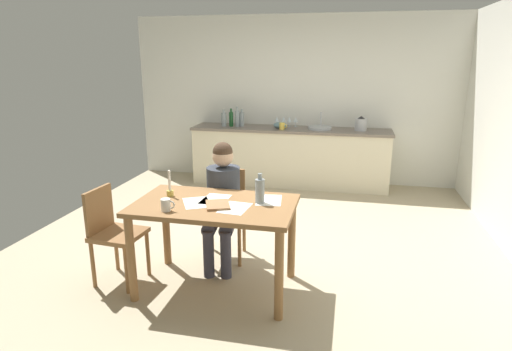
# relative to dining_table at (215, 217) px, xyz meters

# --- Properties ---
(ground_plane) EXTENTS (5.20, 5.20, 0.04)m
(ground_plane) POSITION_rel_dining_table_xyz_m (0.16, 1.07, -0.69)
(ground_plane) COLOR tan
(wall_back) EXTENTS (5.20, 0.12, 2.60)m
(wall_back) POSITION_rel_dining_table_xyz_m (0.16, 3.67, 0.63)
(wall_back) COLOR silver
(wall_back) RESTS_ON ground
(kitchen_counter) EXTENTS (3.06, 0.64, 0.90)m
(kitchen_counter) POSITION_rel_dining_table_xyz_m (0.16, 3.31, -0.22)
(kitchen_counter) COLOR beige
(kitchen_counter) RESTS_ON ground
(dining_table) EXTENTS (1.34, 0.81, 0.79)m
(dining_table) POSITION_rel_dining_table_xyz_m (0.00, 0.00, 0.00)
(dining_table) COLOR olive
(dining_table) RESTS_ON ground
(chair_at_table) EXTENTS (0.44, 0.44, 0.88)m
(chair_at_table) POSITION_rel_dining_table_xyz_m (-0.10, 0.64, -0.17)
(chair_at_table) COLOR olive
(chair_at_table) RESTS_ON ground
(person_seated) EXTENTS (0.36, 0.61, 1.19)m
(person_seated) POSITION_rel_dining_table_xyz_m (-0.08, 0.50, 0.01)
(person_seated) COLOR #333842
(person_seated) RESTS_ON ground
(chair_side_empty) EXTENTS (0.43, 0.43, 0.86)m
(chair_side_empty) POSITION_rel_dining_table_xyz_m (-0.93, -0.06, -0.19)
(chair_side_empty) COLOR olive
(chair_side_empty) RESTS_ON ground
(coffee_mug) EXTENTS (0.12, 0.08, 0.10)m
(coffee_mug) POSITION_rel_dining_table_xyz_m (-0.31, -0.26, 0.17)
(coffee_mug) COLOR white
(coffee_mug) RESTS_ON dining_table
(candlestick) EXTENTS (0.06, 0.06, 0.23)m
(candlestick) POSITION_rel_dining_table_xyz_m (-0.44, 0.09, 0.18)
(candlestick) COLOR gold
(candlestick) RESTS_ON dining_table
(book_magazine) EXTENTS (0.26, 0.29, 0.02)m
(book_magazine) POSITION_rel_dining_table_xyz_m (0.05, -0.06, 0.13)
(book_magazine) COLOR #9A6C45
(book_magazine) RESTS_ON dining_table
(paper_letter) EXTENTS (0.25, 0.32, 0.00)m
(paper_letter) POSITION_rel_dining_table_xyz_m (0.43, 0.17, 0.12)
(paper_letter) COLOR white
(paper_letter) RESTS_ON dining_table
(paper_bill) EXTENTS (0.32, 0.36, 0.00)m
(paper_bill) POSITION_rel_dining_table_xyz_m (-0.15, -0.03, 0.12)
(paper_bill) COLOR white
(paper_bill) RESTS_ON dining_table
(paper_envelope) EXTENTS (0.22, 0.30, 0.00)m
(paper_envelope) POSITION_rel_dining_table_xyz_m (-0.02, 0.09, 0.12)
(paper_envelope) COLOR white
(paper_envelope) RESTS_ON dining_table
(paper_receipt) EXTENTS (0.24, 0.31, 0.00)m
(paper_receipt) POSITION_rel_dining_table_xyz_m (0.20, -0.08, 0.12)
(paper_receipt) COLOR white
(paper_receipt) RESTS_ON dining_table
(wine_bottle_on_table) EXTENTS (0.08, 0.08, 0.25)m
(wine_bottle_on_table) POSITION_rel_dining_table_xyz_m (0.37, 0.09, 0.23)
(wine_bottle_on_table) COLOR #8C999E
(wine_bottle_on_table) RESTS_ON dining_table
(sink_unit) EXTENTS (0.36, 0.36, 0.24)m
(sink_unit) POSITION_rel_dining_table_xyz_m (0.62, 3.32, 0.25)
(sink_unit) COLOR #B2B7BC
(sink_unit) RESTS_ON kitchen_counter
(bottle_oil) EXTENTS (0.08, 0.08, 0.26)m
(bottle_oil) POSITION_rel_dining_table_xyz_m (-0.90, 3.27, 0.34)
(bottle_oil) COLOR #8C999E
(bottle_oil) RESTS_ON kitchen_counter
(bottle_vinegar) EXTENTS (0.07, 0.07, 0.28)m
(bottle_vinegar) POSITION_rel_dining_table_xyz_m (-0.78, 3.29, 0.35)
(bottle_vinegar) COLOR #194C23
(bottle_vinegar) RESTS_ON kitchen_counter
(bottle_wine_red) EXTENTS (0.07, 0.07, 0.31)m
(bottle_wine_red) POSITION_rel_dining_table_xyz_m (-0.68, 3.29, 0.36)
(bottle_wine_red) COLOR #8C999E
(bottle_wine_red) RESTS_ON kitchen_counter
(bottle_sauce) EXTENTS (0.07, 0.07, 0.27)m
(bottle_sauce) POSITION_rel_dining_table_xyz_m (-0.62, 3.33, 0.35)
(bottle_sauce) COLOR #8C999E
(bottle_sauce) RESTS_ON kitchen_counter
(mixing_bowl) EXTENTS (0.21, 0.21, 0.10)m
(mixing_bowl) POSITION_rel_dining_table_xyz_m (0.01, 3.27, 0.28)
(mixing_bowl) COLOR #668C99
(mixing_bowl) RESTS_ON kitchen_counter
(stovetop_kettle) EXTENTS (0.18, 0.18, 0.22)m
(stovetop_kettle) POSITION_rel_dining_table_xyz_m (1.22, 3.31, 0.33)
(stovetop_kettle) COLOR #B7BABF
(stovetop_kettle) RESTS_ON kitchen_counter
(wine_glass_near_sink) EXTENTS (0.07, 0.07, 0.15)m
(wine_glass_near_sink) POSITION_rel_dining_table_xyz_m (0.22, 3.46, 0.34)
(wine_glass_near_sink) COLOR silver
(wine_glass_near_sink) RESTS_ON kitchen_counter
(wine_glass_by_kettle) EXTENTS (0.07, 0.07, 0.15)m
(wine_glass_by_kettle) POSITION_rel_dining_table_xyz_m (0.12, 3.46, 0.34)
(wine_glass_by_kettle) COLOR silver
(wine_glass_by_kettle) RESTS_ON kitchen_counter
(wine_glass_back_left) EXTENTS (0.07, 0.07, 0.15)m
(wine_glass_back_left) POSITION_rel_dining_table_xyz_m (0.03, 3.46, 0.34)
(wine_glass_back_left) COLOR silver
(wine_glass_back_left) RESTS_ON kitchen_counter
(wine_glass_back_right) EXTENTS (0.07, 0.07, 0.15)m
(wine_glass_back_right) POSITION_rel_dining_table_xyz_m (-0.08, 3.46, 0.34)
(wine_glass_back_right) COLOR silver
(wine_glass_back_right) RESTS_ON kitchen_counter
(teacup_on_counter) EXTENTS (0.12, 0.08, 0.10)m
(teacup_on_counter) POSITION_rel_dining_table_xyz_m (0.06, 3.16, 0.28)
(teacup_on_counter) COLOR #F2CC4C
(teacup_on_counter) RESTS_ON kitchen_counter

